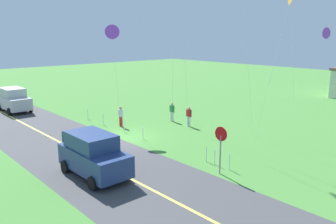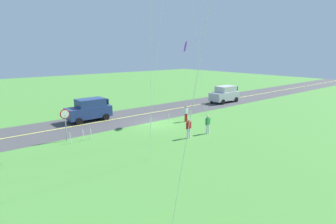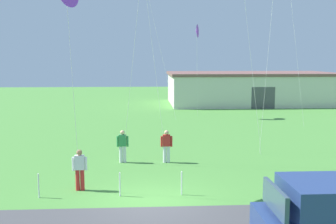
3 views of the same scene
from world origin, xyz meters
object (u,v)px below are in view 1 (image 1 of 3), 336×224
(kite_orange_near, at_px, (291,0))
(kite_cyan_top, at_px, (326,33))
(person_adult_companion, at_px, (172,111))
(car_suv_foreground, at_px, (93,154))
(car_parked_west_far, at_px, (14,99))
(person_child_watcher, at_px, (121,116))
(stop_sign, at_px, (221,141))
(person_adult_near, at_px, (189,116))
(kite_yellow_high, at_px, (112,32))

(kite_orange_near, distance_m, kite_cyan_top, 5.43)
(person_adult_companion, height_order, kite_orange_near, kite_orange_near)
(car_suv_foreground, bearing_deg, kite_orange_near, 99.51)
(car_parked_west_far, height_order, person_child_watcher, car_parked_west_far)
(person_adult_companion, bearing_deg, stop_sign, -83.30)
(car_suv_foreground, bearing_deg, person_adult_companion, 118.29)
(car_parked_west_far, xyz_separation_m, person_adult_companion, (12.96, 8.63, -0.29))
(person_adult_near, height_order, kite_cyan_top, kite_cyan_top)
(kite_yellow_high, bearing_deg, kite_cyan_top, 70.05)
(car_suv_foreground, distance_m, person_child_watcher, 9.84)
(kite_yellow_high, xyz_separation_m, kite_orange_near, (3.06, 20.34, 3.42))
(car_parked_west_far, bearing_deg, person_child_watcher, 20.94)
(kite_cyan_top, bearing_deg, car_suv_foreground, -89.38)
(stop_sign, bearing_deg, person_adult_companion, 149.99)
(kite_cyan_top, bearing_deg, stop_sign, -78.00)
(stop_sign, xyz_separation_m, person_adult_near, (-7.91, 5.66, -0.94))
(car_suv_foreground, height_order, person_adult_near, car_suv_foreground)
(stop_sign, bearing_deg, kite_orange_near, 111.91)
(person_adult_companion, bearing_deg, car_parked_west_far, 160.37)
(car_suv_foreground, bearing_deg, car_parked_west_far, 173.29)
(car_suv_foreground, bearing_deg, kite_cyan_top, 90.62)
(kite_yellow_high, distance_m, kite_cyan_top, 21.18)
(kite_yellow_high, bearing_deg, person_adult_near, 49.52)
(kite_cyan_top, bearing_deg, person_adult_companion, -109.93)
(car_parked_west_far, xyz_separation_m, kite_yellow_high, (11.29, 4.03, 6.19))
(person_adult_companion, distance_m, kite_orange_near, 18.65)
(kite_yellow_high, bearing_deg, person_adult_companion, 69.99)
(person_child_watcher, xyz_separation_m, kite_orange_near, (2.82, 19.96, 9.90))
(stop_sign, distance_m, kite_cyan_top, 22.28)
(person_adult_companion, height_order, kite_cyan_top, kite_cyan_top)
(person_adult_companion, bearing_deg, person_adult_near, -56.94)
(car_parked_west_far, distance_m, person_adult_companion, 15.57)
(person_adult_near, bearing_deg, person_child_watcher, -179.19)
(person_adult_near, bearing_deg, car_suv_foreground, -118.96)
(car_suv_foreground, xyz_separation_m, kite_yellow_high, (-7.51, 6.24, 6.19))
(car_suv_foreground, relative_size, person_adult_companion, 2.75)
(stop_sign, xyz_separation_m, person_adult_companion, (-10.04, 5.80, -0.94))
(person_adult_companion, relative_size, kite_orange_near, 0.14)
(car_parked_west_far, distance_m, kite_orange_near, 29.87)
(car_parked_west_far, distance_m, person_adult_near, 17.32)
(stop_sign, height_order, person_adult_near, stop_sign)
(car_suv_foreground, distance_m, kite_orange_near, 28.61)
(person_adult_companion, height_order, person_child_watcher, same)
(car_suv_foreground, xyz_separation_m, stop_sign, (4.21, 5.04, 0.65))
(car_parked_west_far, xyz_separation_m, person_child_watcher, (11.53, 4.41, -0.29))
(person_child_watcher, bearing_deg, stop_sign, -101.21)
(person_child_watcher, bearing_deg, kite_yellow_high, 144.29)
(car_parked_west_far, relative_size, kite_orange_near, 0.39)
(kite_yellow_high, distance_m, kite_orange_near, 20.85)
(person_adult_near, relative_size, kite_yellow_high, 0.20)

